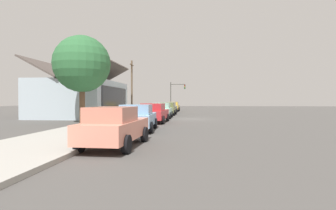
# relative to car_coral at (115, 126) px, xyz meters

# --- Properties ---
(ground_plane) EXTENTS (120.00, 120.00, 0.00)m
(ground_plane) POSITION_rel_car_coral_xyz_m (16.06, -2.64, -0.81)
(ground_plane) COLOR #4C4947
(sidewalk_curb) EXTENTS (60.00, 4.20, 0.16)m
(sidewalk_curb) POSITION_rel_car_coral_xyz_m (16.06, 2.96, -0.73)
(sidewalk_curb) COLOR #A3A099
(sidewalk_curb) RESTS_ON ground
(car_coral) EXTENTS (4.42, 2.08, 1.59)m
(car_coral) POSITION_rel_car_coral_xyz_m (0.00, 0.00, 0.00)
(car_coral) COLOR #EA8C75
(car_coral) RESTS_ON ground
(car_skyblue) EXTENTS (4.45, 2.26, 1.59)m
(car_skyblue) POSITION_rel_car_coral_xyz_m (5.59, 0.26, 0.00)
(car_skyblue) COLOR #8CB7E0
(car_skyblue) RESTS_ON ground
(car_cherry) EXTENTS (4.81, 2.20, 1.59)m
(car_cherry) POSITION_rel_car_coral_xyz_m (11.50, 0.12, 0.00)
(car_cherry) COLOR red
(car_cherry) RESTS_ON ground
(car_seafoam) EXTENTS (4.33, 2.07, 1.59)m
(car_seafoam) POSITION_rel_car_coral_xyz_m (17.20, 0.10, 0.00)
(car_seafoam) COLOR #9ED1BC
(car_seafoam) RESTS_ON ground
(car_olive) EXTENTS (4.71, 2.01, 1.59)m
(car_olive) POSITION_rel_car_coral_xyz_m (23.15, 0.03, 0.00)
(car_olive) COLOR olive
(car_olive) RESTS_ON ground
(car_silver) EXTENTS (4.60, 1.99, 1.59)m
(car_silver) POSITION_rel_car_coral_xyz_m (28.51, 0.21, 0.00)
(car_silver) COLOR silver
(car_silver) RESTS_ON ground
(car_mustard) EXTENTS (4.66, 1.96, 1.59)m
(car_mustard) POSITION_rel_car_coral_xyz_m (34.44, 0.11, 0.00)
(car_mustard) COLOR gold
(car_mustard) RESTS_ON ground
(storefront_building) EXTENTS (11.77, 7.88, 6.10)m
(storefront_building) POSITION_rel_car_coral_xyz_m (18.85, 9.34, 1.31)
(storefront_building) COLOR #ADBCC6
(storefront_building) RESTS_ON ground
(shade_tree) EXTENTS (4.51, 4.51, 7.00)m
(shade_tree) POSITION_rel_car_coral_xyz_m (10.38, 5.75, 3.91)
(shade_tree) COLOR brown
(shade_tree) RESTS_ON ground
(traffic_light_main) EXTENTS (0.37, 2.79, 5.20)m
(traffic_light_main) POSITION_rel_car_coral_xyz_m (38.89, -0.10, 2.68)
(traffic_light_main) COLOR #383833
(traffic_light_main) RESTS_ON ground
(utility_pole_wooden) EXTENTS (1.80, 0.24, 7.50)m
(utility_pole_wooden) POSITION_rel_car_coral_xyz_m (27.10, 5.56, 3.12)
(utility_pole_wooden) COLOR brown
(utility_pole_wooden) RESTS_ON ground
(fire_hydrant_red) EXTENTS (0.22, 0.22, 0.71)m
(fire_hydrant_red) POSITION_rel_car_coral_xyz_m (9.40, 1.56, -0.32)
(fire_hydrant_red) COLOR red
(fire_hydrant_red) RESTS_ON sidewalk_curb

